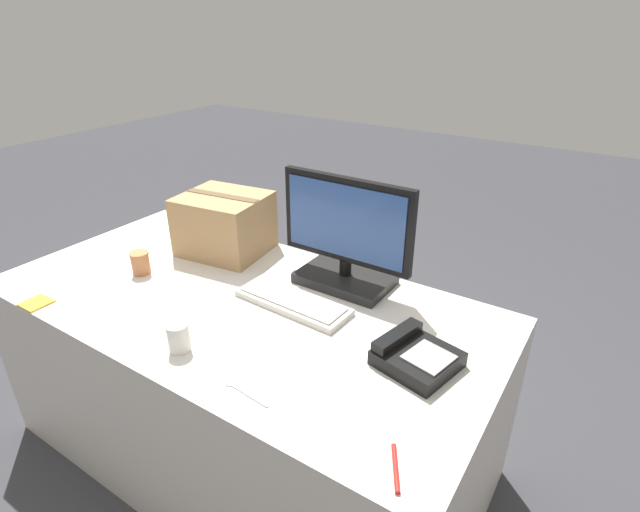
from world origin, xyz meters
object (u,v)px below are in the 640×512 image
Objects in this scene: keyboard at (293,302)px; desk_phone at (415,356)px; cardboard_box at (225,224)px; pen_marker at (396,468)px; spoon at (240,390)px; paper_cup_left at (140,263)px; paper_cup_right at (179,337)px; sticky_note_pad at (36,303)px; monitor at (346,242)px.

keyboard is 1.73× the size of desk_phone.
cardboard_box is 3.13× the size of pen_marker.
cardboard_box is at bearing -40.15° from spoon.
paper_cup_left is (-0.62, -0.13, 0.03)m from keyboard.
keyboard is 0.41m from paper_cup_right.
cardboard_box is (0.13, 0.33, 0.08)m from paper_cup_left.
cardboard_box is at bearing 121.17° from paper_cup_right.
paper_cup_right reaches higher than keyboard.
sticky_note_pad is at bearing -144.94° from keyboard.
cardboard_box is at bearing 160.18° from keyboard.
monitor is 1.38× the size of cardboard_box.
keyboard reaches higher than sticky_note_pad.
monitor is at bearing 3.33° from cardboard_box.
monitor is 1.10m from sticky_note_pad.
monitor is 2.09× the size of desk_phone.
paper_cup_right is at bearing 8.73° from sticky_note_pad.
pen_marker is at bearing -13.72° from paper_cup_left.
cardboard_box is at bearing 177.47° from desk_phone.
paper_cup_right is (-0.61, -0.32, 0.02)m from desk_phone.
desk_phone is at bearing -15.20° from cardboard_box.
monitor reaches higher than keyboard.
paper_cup_right reaches higher than sticky_note_pad.
keyboard is 4.62× the size of paper_cup_right.
cardboard_box reaches higher than paper_cup_left.
cardboard_box reaches higher than spoon.
spoon is 1.79× the size of sticky_note_pad.
spoon is at bearing -21.13° from paper_cup_left.
sticky_note_pad is (-0.12, -0.35, -0.04)m from paper_cup_left.
monitor is 0.86m from pen_marker.
cardboard_box is (-0.49, 0.20, 0.11)m from keyboard.
sticky_note_pad is at bearing -109.47° from paper_cup_left.
pen_marker is at bearing -3.32° from paper_cup_right.
desk_phone is 2.06× the size of pen_marker.
desk_phone is 1.52× the size of spoon.
sticky_note_pad reaches higher than spoon.
monitor is at bearing 156.82° from desk_phone.
paper_cup_left reaches higher than spoon.
spoon is at bearing 3.60° from sticky_note_pad.
paper_cup_right is at bearing -27.54° from paper_cup_left.
paper_cup_right reaches higher than pen_marker.
paper_cup_left is 0.97× the size of paper_cup_right.
keyboard is at bearing 70.70° from paper_cup_right.
cardboard_box is (-0.56, -0.03, -0.05)m from monitor.
keyboard is at bearing -106.79° from monitor.
desk_phone is at bearing 18.75° from sticky_note_pad.
desk_phone is 2.75× the size of paper_cup_left.
desk_phone is 1.10m from paper_cup_left.
paper_cup_left is 0.99× the size of sticky_note_pad.
keyboard is 0.64m from paper_cup_left.
spoon is at bearing -8.09° from paper_cup_right.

